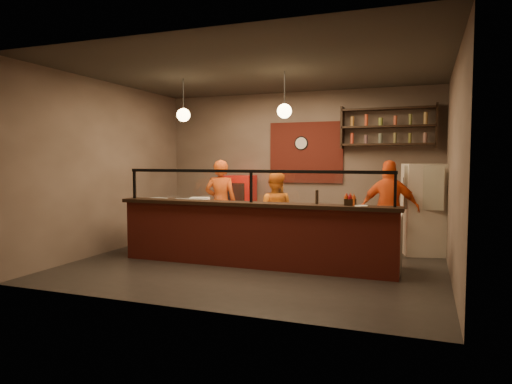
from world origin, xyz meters
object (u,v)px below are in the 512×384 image
at_px(condiment_caddy, 350,202).
at_px(cook_mid, 275,212).
at_px(cook_left, 221,203).
at_px(pizza_dough, 322,211).
at_px(pepper_mill, 317,197).
at_px(red_cooler, 240,207).
at_px(wall_clock, 301,143).
at_px(cook_right, 390,209).
at_px(fridge, 423,209).

bearing_deg(condiment_caddy, cook_mid, 142.73).
height_order(cook_left, pizza_dough, cook_left).
xyz_separation_m(cook_left, condiment_caddy, (2.78, -1.39, 0.24)).
xyz_separation_m(cook_left, pepper_mill, (2.27, -1.37, 0.30)).
bearing_deg(red_cooler, condiment_caddy, -43.33).
bearing_deg(wall_clock, cook_right, -31.69).
bearing_deg(fridge, condiment_caddy, -131.44).
distance_m(wall_clock, pepper_mill, 3.00).
bearing_deg(pepper_mill, cook_right, 56.60).
relative_size(cook_left, fridge, 1.05).
xyz_separation_m(pizza_dough, condiment_caddy, (0.53, -0.43, 0.20)).
bearing_deg(pizza_dough, cook_right, 47.48).
xyz_separation_m(cook_left, pizza_dough, (2.25, -0.96, 0.03)).
relative_size(cook_left, pizza_dough, 3.86).
distance_m(fridge, pizza_dough, 2.22).
relative_size(cook_mid, red_cooler, 1.08).
distance_m(pizza_dough, condiment_caddy, 0.71).
distance_m(cook_right, pizza_dough, 1.47).
bearing_deg(cook_right, fridge, -140.54).
distance_m(red_cooler, condiment_caddy, 3.68).
bearing_deg(pizza_dough, condiment_caddy, -38.99).
bearing_deg(red_cooler, wall_clock, 10.91).
distance_m(wall_clock, cook_left, 2.22).
relative_size(wall_clock, cook_left, 0.17).
distance_m(cook_right, condiment_caddy, 1.59).
height_order(cook_left, cook_mid, cook_left).
xyz_separation_m(cook_left, fridge, (3.81, 0.62, -0.04)).
bearing_deg(red_cooler, fridge, -8.27).
distance_m(cook_right, red_cooler, 3.36).
distance_m(cook_left, pepper_mill, 2.66).
bearing_deg(wall_clock, condiment_caddy, -61.41).
bearing_deg(fridge, cook_mid, -177.25).
xyz_separation_m(cook_mid, pizza_dough, (1.06, -0.78, 0.15)).
relative_size(fridge, red_cooler, 1.19).
relative_size(cook_left, pepper_mill, 8.01).
bearing_deg(pepper_mill, condiment_caddy, -2.19).
height_order(pizza_dough, pepper_mill, pepper_mill).
distance_m(wall_clock, condiment_caddy, 3.23).
xyz_separation_m(wall_clock, pizza_dough, (0.95, -2.28, -1.19)).
bearing_deg(fridge, cook_left, 174.94).
height_order(cook_right, pizza_dough, cook_right).
bearing_deg(condiment_caddy, wall_clock, 118.59).
bearing_deg(cook_left, condiment_caddy, 141.50).
bearing_deg(fridge, cook_right, -152.48).
relative_size(wall_clock, pizza_dough, 0.66).
bearing_deg(cook_left, wall_clock, -146.82).
xyz_separation_m(fridge, condiment_caddy, (-1.03, -2.01, 0.27)).
relative_size(red_cooler, pepper_mill, 6.44).
distance_m(cook_mid, red_cooler, 1.68).
bearing_deg(cook_right, cook_left, -0.32).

